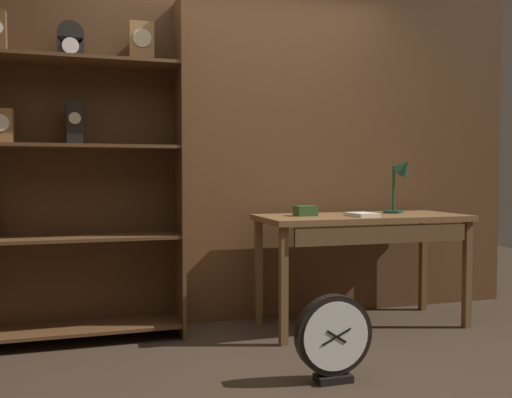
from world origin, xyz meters
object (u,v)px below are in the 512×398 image
(workbench, at_px, (364,228))
(open_repair_manual, at_px, (362,215))
(bookshelf, at_px, (72,167))
(desk_lamp, at_px, (401,177))
(round_clock_large, at_px, (334,338))
(toolbox_small, at_px, (305,211))

(workbench, bearing_deg, open_repair_manual, -123.55)
(bookshelf, bearing_deg, workbench, -7.61)
(workbench, relative_size, desk_lamp, 3.45)
(round_clock_large, bearing_deg, open_repair_manual, 53.81)
(bookshelf, bearing_deg, open_repair_manual, -10.38)
(desk_lamp, bearing_deg, toolbox_small, -177.94)
(bookshelf, xyz_separation_m, round_clock_large, (1.33, -1.17, -0.91))
(bookshelf, bearing_deg, toolbox_small, -7.15)
(workbench, distance_m, desk_lamp, 0.52)
(toolbox_small, distance_m, round_clock_large, 1.17)
(open_repair_manual, bearing_deg, round_clock_large, -130.59)
(desk_lamp, relative_size, open_repair_manual, 1.97)
(toolbox_small, bearing_deg, open_repair_manual, -23.32)
(workbench, bearing_deg, round_clock_large, -125.94)
(toolbox_small, distance_m, open_repair_manual, 0.40)
(desk_lamp, bearing_deg, bookshelf, 175.91)
(toolbox_small, xyz_separation_m, round_clock_large, (-0.24, -0.98, -0.61))
(desk_lamp, height_order, open_repair_manual, desk_lamp)
(desk_lamp, height_order, round_clock_large, desk_lamp)
(desk_lamp, xyz_separation_m, toolbox_small, (-0.79, -0.03, -0.24))
(toolbox_small, relative_size, open_repair_manual, 0.65)
(workbench, relative_size, toolbox_small, 10.47)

